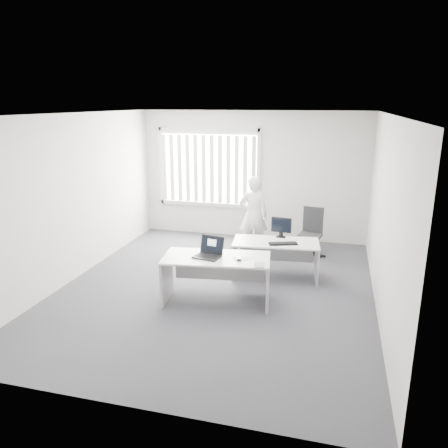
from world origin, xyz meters
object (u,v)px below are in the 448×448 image
(desk_near, at_px, (217,270))
(monitor, at_px, (281,227))
(desk_far, at_px, (276,252))
(office_chair, at_px, (310,241))
(person, at_px, (253,215))
(laptop, at_px, (207,248))

(desk_near, height_order, monitor, monitor)
(desk_near, bearing_deg, desk_far, 50.40)
(office_chair, height_order, person, person)
(person, height_order, monitor, person)
(desk_near, height_order, office_chair, office_chair)
(person, xyz_separation_m, monitor, (0.67, -0.89, 0.05))
(desk_near, relative_size, desk_far, 1.11)
(monitor, bearing_deg, laptop, -115.98)
(desk_near, bearing_deg, monitor, 53.86)
(office_chair, bearing_deg, desk_far, -99.91)
(desk_far, distance_m, monitor, 0.46)
(person, bearing_deg, office_chair, 177.11)
(desk_near, xyz_separation_m, person, (0.11, 2.33, 0.27))
(person, xyz_separation_m, laptop, (-0.24, -2.40, 0.08))
(desk_far, height_order, office_chair, office_chair)
(office_chair, bearing_deg, desk_near, -105.34)
(desk_near, height_order, desk_far, desk_near)
(desk_far, distance_m, person, 1.35)
(desk_near, relative_size, laptop, 4.42)
(laptop, distance_m, monitor, 1.76)
(office_chair, xyz_separation_m, laptop, (-1.37, -2.58, 0.58))
(desk_near, height_order, person, person)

